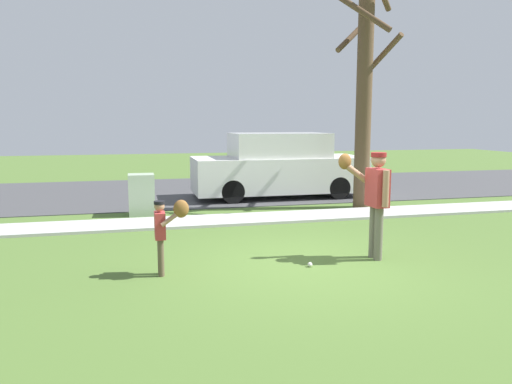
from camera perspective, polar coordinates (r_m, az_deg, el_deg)
ground_plane at (r=11.11m, az=0.03°, el=-3.35°), size 48.00×48.00×0.00m
sidewalk_strip at (r=11.20m, az=-0.09°, el=-3.10°), size 36.00×1.20×0.06m
road_surface at (r=16.04m, az=-4.31°, el=0.26°), size 36.00×6.80×0.02m
person_adult at (r=8.11m, az=13.67°, el=-0.12°), size 0.70×0.63×1.74m
person_child at (r=7.18m, az=-10.60°, el=-3.95°), size 0.49×0.43×1.13m
baseball at (r=7.69m, az=6.32°, el=-8.42°), size 0.07×0.07×0.07m
utility_cabinet at (r=12.01m, az=-13.20°, el=-0.30°), size 0.61×0.54×0.99m
street_tree_near at (r=12.94m, az=12.55°, el=12.14°), size 1.85×1.89×5.98m
parked_van_white at (r=14.42m, az=2.64°, el=2.95°), size 5.00×1.95×1.88m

